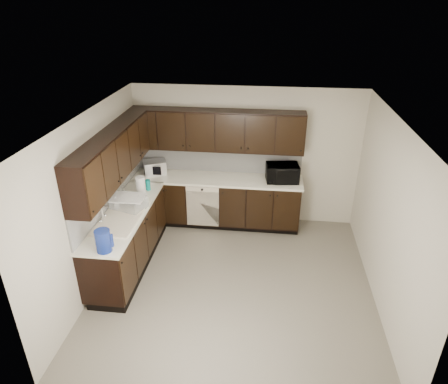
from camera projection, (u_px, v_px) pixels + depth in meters
The scene contains 20 objects.
floor at pixel (234, 283), 5.95m from camera, with size 4.00×4.00×0.00m, color gray.
ceiling at pixel (237, 120), 4.83m from camera, with size 4.00×4.00×0.00m, color white.
wall_back at pixel (246, 156), 7.17m from camera, with size 4.00×0.02×2.50m, color beige.
wall_left at pixel (94, 202), 5.60m from camera, with size 0.02×4.00×2.50m, color beige.
wall_right at pixel (388, 219), 5.18m from camera, with size 0.02×4.00×2.50m, color beige.
wall_front at pixel (215, 317), 3.61m from camera, with size 4.00×0.02×2.50m, color beige.
lower_cabinets at pixel (182, 218), 6.86m from camera, with size 3.00×2.80×0.90m.
countertop at pixel (181, 192), 6.63m from camera, with size 3.03×2.83×0.04m.
backsplash at pixel (171, 172), 6.72m from camera, with size 3.00×2.80×0.48m.
upper_cabinets at pixel (174, 141), 6.34m from camera, with size 3.00×2.80×0.70m.
dishwasher at pixel (203, 204), 7.03m from camera, with size 0.58×0.04×0.78m.
sink at pixel (118, 226), 5.72m from camera, with size 0.54×0.82×0.42m.
microwave at pixel (282, 173), 6.89m from camera, with size 0.55×0.37×0.31m, color black.
soap_bottle_a at pixel (139, 201), 6.07m from camera, with size 0.09×0.09×0.20m, color gray.
soap_bottle_b at pixel (116, 202), 6.01m from camera, with size 0.08×0.09×0.22m, color gray.
toaster_oven at pixel (155, 167), 7.20m from camera, with size 0.38×0.29×0.24m, color silver.
storage_bin at pixel (129, 203), 6.04m from camera, with size 0.47×0.35×0.18m, color white.
blue_pitcher at pixel (103, 241), 5.01m from camera, with size 0.20×0.20×0.30m, color #102B99.
teal_tumbler at pixel (148, 185), 6.61m from camera, with size 0.08×0.08×0.18m, color #0C8980.
paper_towel_roll at pixel (141, 186), 6.38m from camera, with size 0.15×0.15×0.33m, color white.
Camera 1 is at (0.41, -4.70, 3.87)m, focal length 32.00 mm.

